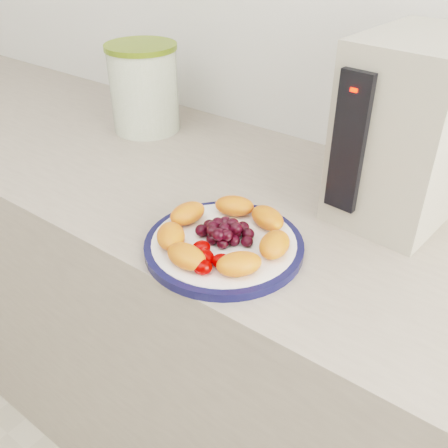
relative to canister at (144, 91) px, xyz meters
The scene contains 10 objects.
counter 0.66m from the canister, 18.85° to the right, with size 3.50×0.60×0.90m, color #A19384.
cabinet_face 0.69m from the canister, 18.85° to the right, with size 3.48×0.58×0.84m, color #947753.
plate_rim 0.56m from the canister, 32.48° to the right, with size 0.26×0.26×0.01m, color #10133C.
plate_face 0.56m from the canister, 32.48° to the right, with size 0.24×0.24×0.02m, color white.
canister is the anchor object (origin of this frame).
canister_lid 0.10m from the canister, ahead, with size 0.17×0.17×0.01m, color #5E6E21.
appliance_body 0.64m from the canister, ahead, with size 0.18×0.25×0.31m, color #A9A190.
appliance_panel 0.60m from the canister, 12.12° to the right, with size 0.05×0.02×0.23m, color black.
appliance_led 0.62m from the canister, 13.05° to the right, with size 0.01×0.01×0.01m, color #FF0C05.
fruit_plate 0.56m from the canister, 32.86° to the right, with size 0.23×0.22×0.03m.
Camera 1 is at (0.52, 0.49, 1.39)m, focal length 40.00 mm.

